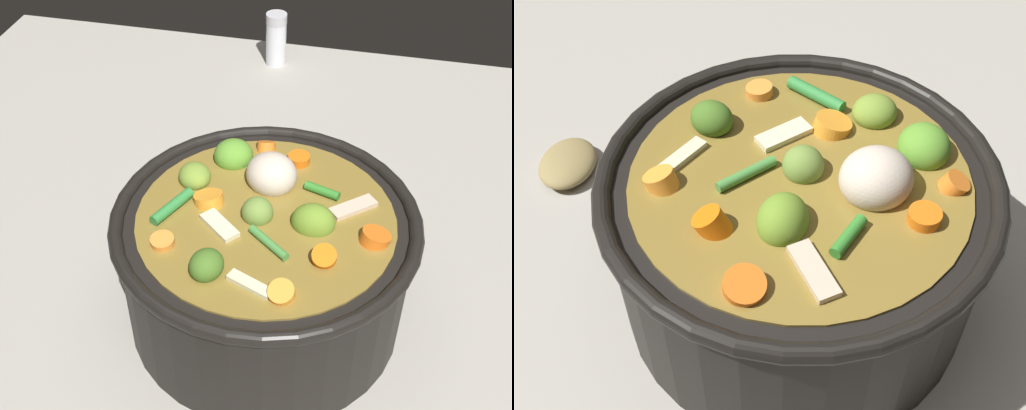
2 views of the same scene
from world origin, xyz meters
The scene contains 3 objects.
ground_plane centered at (0.00, 0.00, 0.00)m, with size 1.10×1.10×0.00m, color #9E998E.
cooking_pot centered at (0.00, 0.00, 0.07)m, with size 0.28×0.28×0.15m.
salt_shaker centered at (0.09, -0.48, 0.04)m, with size 0.03×0.03×0.08m.
Camera 1 is at (-0.09, 0.43, 0.52)m, focal length 47.27 mm.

